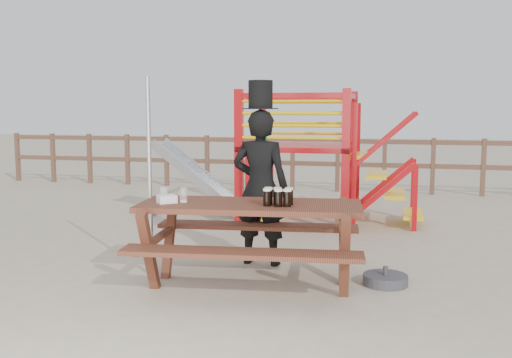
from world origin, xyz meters
The scene contains 10 objects.
ground centered at (0.00, 0.00, 0.00)m, with size 60.00×60.00×0.00m, color #B8AB8F.
back_fence centered at (0.00, 7.00, 0.74)m, with size 15.09×0.09×1.20m.
playground_fort centered at (0.12, 3.58, 1.07)m, with size 4.71×1.84×2.10m.
picnic_table centered at (0.27, 0.01, 0.54)m, with size 2.37×1.76×0.86m.
man_with_hat centered at (0.18, 0.87, 0.95)m, with size 0.68×0.46×2.13m.
metal_pole centered at (-0.87, 0.13, 1.07)m, with size 0.05×0.05×2.15m, color #B2B2B7.
parasol_base centered at (1.62, 0.38, 0.05)m, with size 0.46×0.46×0.19m.
paper_bag centered at (-0.55, -0.17, 0.90)m, with size 0.18×0.14×0.08m, color white.
stout_pints centered at (0.57, -0.06, 0.95)m, with size 0.29×0.21×0.17m.
empty_glasses centered at (-0.51, -0.09, 0.93)m, with size 0.29×0.09×0.15m.
Camera 1 is at (1.64, -5.49, 1.81)m, focal length 40.00 mm.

